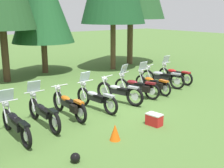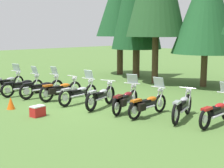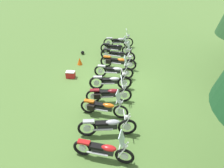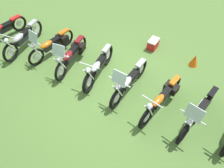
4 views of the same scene
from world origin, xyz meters
The scene contains 14 objects.
ground_plane centered at (0.00, 0.00, 0.00)m, with size 80.00×80.00×0.00m, color #4C7033.
motorcycle_0 centered at (-5.19, -0.95, 0.49)m, with size 0.89×2.17×1.39m.
motorcycle_1 centered at (-3.93, -0.82, 0.46)m, with size 0.67×2.26×1.35m.
motorcycle_2 centered at (-2.89, -0.42, 0.46)m, with size 0.71×2.37×1.38m.
motorcycle_3 centered at (-1.82, -0.20, 0.45)m, with size 0.66×2.29×1.02m.
motorcycle_4 centered at (-0.64, -0.09, 0.46)m, with size 0.75×2.27×1.37m.
motorcycle_5 centered at (0.58, 0.05, 0.46)m, with size 0.90×2.19×1.04m.
motorcycle_6 centered at (1.72, 0.25, 0.48)m, with size 0.98×2.13×1.37m.
motorcycle_7 centered at (2.75, 0.32, 0.46)m, with size 0.64×2.19×1.35m.
motorcycle_8 centered at (3.88, 0.86, 0.48)m, with size 0.92×2.25×1.03m.
motorcycle_9 centered at (5.06, 1.07, 0.46)m, with size 0.64×2.21×1.35m.
picnic_cooler centered at (0.01, -2.52, 0.20)m, with size 0.41×0.55×0.39m.
traffic_cone centered at (-1.71, -2.67, 0.24)m, with size 0.32×0.32×0.48m, color #EA590F.
dropped_helmet centered at (-3.27, -3.10, 0.12)m, with size 0.25×0.25×0.25m, color black.
Camera 3 is at (10.08, 2.75, 6.39)m, focal length 35.40 mm.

